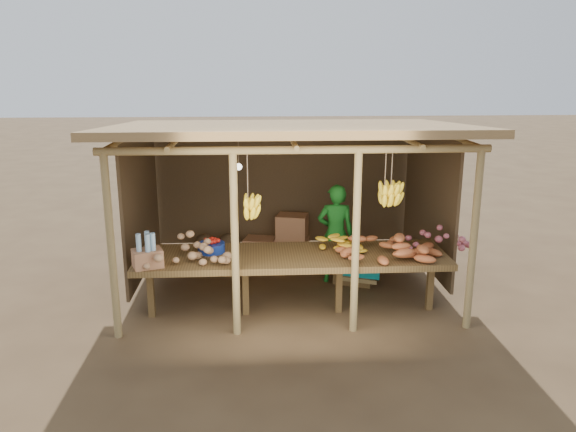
{
  "coord_description": "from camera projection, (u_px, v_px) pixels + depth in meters",
  "views": [
    {
      "loc": [
        -0.46,
        -7.66,
        3.07
      ],
      "look_at": [
        0.0,
        0.0,
        1.05
      ],
      "focal_mm": 35.0,
      "sensor_mm": 36.0,
      "label": 1
    }
  ],
  "objects": [
    {
      "name": "banana_pile",
      "position": [
        338.0,
        238.0,
        7.17
      ],
      "size": [
        0.69,
        0.52,
        0.35
      ],
      "primitive_type": null,
      "rotation": [
        0.0,
        0.0,
        0.26
      ],
      "color": "yellow",
      "rests_on": "counter"
    },
    {
      "name": "burlap_sacks",
      "position": [
        217.0,
        248.0,
        9.12
      ],
      "size": [
        0.81,
        0.42,
        0.57
      ],
      "color": "#4E3A24",
      "rests_on": "ground"
    },
    {
      "name": "carton_stack",
      "position": [
        281.0,
        242.0,
        9.14
      ],
      "size": [
        1.11,
        0.52,
        0.77
      ],
      "color": "#A16A48",
      "rests_on": "ground"
    },
    {
      "name": "ground",
      "position": [
        288.0,
        285.0,
        8.21
      ],
      "size": [
        60.0,
        60.0,
        0.0
      ],
      "primitive_type": "plane",
      "color": "brown",
      "rests_on": "ground"
    },
    {
      "name": "tomato_basin",
      "position": [
        211.0,
        246.0,
        7.15
      ],
      "size": [
        0.35,
        0.35,
        0.18
      ],
      "rotation": [
        0.0,
        0.0,
        0.37
      ],
      "color": "navy",
      "rests_on": "counter"
    },
    {
      "name": "stall_structure",
      "position": [
        291.0,
        156.0,
        7.69
      ],
      "size": [
        4.7,
        3.5,
        2.43
      ],
      "color": "#9A804F",
      "rests_on": "ground"
    },
    {
      "name": "potato_heap",
      "position": [
        188.0,
        248.0,
        6.72
      ],
      "size": [
        1.08,
        0.77,
        0.37
      ],
      "primitive_type": null,
      "rotation": [
        0.0,
        0.0,
        0.2
      ],
      "color": "#AA7F57",
      "rests_on": "counter"
    },
    {
      "name": "bottle_box",
      "position": [
        147.0,
        254.0,
        6.6
      ],
      "size": [
        0.41,
        0.37,
        0.42
      ],
      "color": "#A16A48",
      "rests_on": "counter"
    },
    {
      "name": "sweet_potato_heap",
      "position": [
        388.0,
        242.0,
        7.0
      ],
      "size": [
        1.24,
        0.89,
        0.36
      ],
      "primitive_type": null,
      "rotation": [
        0.0,
        0.0,
        0.2
      ],
      "color": "#AD572C",
      "rests_on": "counter"
    },
    {
      "name": "counter",
      "position": [
        292.0,
        259.0,
        7.1
      ],
      "size": [
        3.9,
        1.05,
        0.8
      ],
      "color": "brown",
      "rests_on": "ground"
    },
    {
      "name": "onion_heap",
      "position": [
        440.0,
        237.0,
        7.17
      ],
      "size": [
        1.0,
        0.73,
        0.36
      ],
      "primitive_type": null,
      "rotation": [
        0.0,
        0.0,
        -0.23
      ],
      "color": "#BD5B68",
      "rests_on": "counter"
    },
    {
      "name": "tarp_crate",
      "position": [
        355.0,
        262.0,
        8.29
      ],
      "size": [
        0.77,
        0.72,
        0.73
      ],
      "color": "brown",
      "rests_on": "ground"
    },
    {
      "name": "vendor",
      "position": [
        335.0,
        234.0,
        8.19
      ],
      "size": [
        0.56,
        0.39,
        1.47
      ],
      "primitive_type": "imported",
      "rotation": [
        0.0,
        0.0,
        3.07
      ],
      "color": "#17681C",
      "rests_on": "ground"
    }
  ]
}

